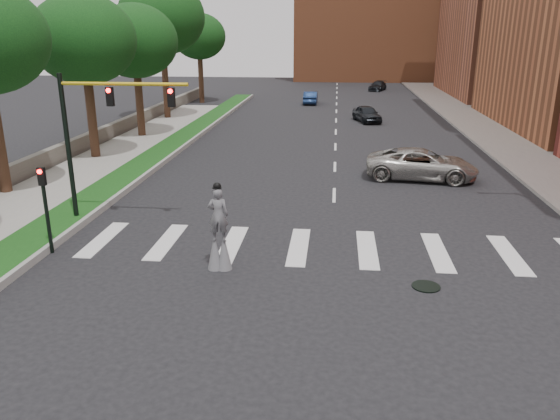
% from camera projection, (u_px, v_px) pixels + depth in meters
% --- Properties ---
extents(ground_plane, '(160.00, 160.00, 0.00)m').
position_uv_depth(ground_plane, '(332.00, 258.00, 19.60)').
color(ground_plane, black).
rests_on(ground_plane, ground).
extents(grass_median, '(2.00, 60.00, 0.25)m').
position_uv_depth(grass_median, '(176.00, 142.00, 39.57)').
color(grass_median, '#124012').
rests_on(grass_median, ground).
extents(median_curb, '(0.20, 60.00, 0.28)m').
position_uv_depth(median_curb, '(191.00, 142.00, 39.46)').
color(median_curb, gray).
rests_on(median_curb, ground).
extents(sidewalk_left, '(4.00, 60.00, 0.18)m').
position_uv_depth(sidewalk_left, '(74.00, 176.00, 30.42)').
color(sidewalk_left, gray).
rests_on(sidewalk_left, ground).
extents(sidewalk_right, '(5.00, 90.00, 0.18)m').
position_uv_depth(sidewalk_right, '(499.00, 136.00, 41.99)').
color(sidewalk_right, gray).
rests_on(sidewalk_right, ground).
extents(stone_wall, '(0.50, 56.00, 1.10)m').
position_uv_depth(stone_wall, '(114.00, 130.00, 41.86)').
color(stone_wall, '#5F5A51').
rests_on(stone_wall, ground).
extents(manhole, '(0.90, 0.90, 0.04)m').
position_uv_depth(manhole, '(426.00, 286.00, 17.41)').
color(manhole, black).
rests_on(manhole, ground).
extents(building_far, '(16.00, 22.00, 20.00)m').
position_uv_depth(building_far, '(524.00, 12.00, 65.39)').
color(building_far, '#A6583D').
rests_on(building_far, ground).
extents(building_backdrop, '(26.00, 14.00, 18.00)m').
position_uv_depth(building_backdrop, '(376.00, 23.00, 89.92)').
color(building_backdrop, '#AA5B35').
rests_on(building_backdrop, ground).
extents(traffic_signal, '(5.30, 0.23, 6.20)m').
position_uv_depth(traffic_signal, '(94.00, 125.00, 22.08)').
color(traffic_signal, black).
rests_on(traffic_signal, ground).
extents(secondary_signal, '(0.25, 0.21, 3.23)m').
position_uv_depth(secondary_signal, '(45.00, 202.00, 19.51)').
color(secondary_signal, black).
rests_on(secondary_signal, ground).
extents(stilt_performer, '(0.84, 0.54, 3.08)m').
position_uv_depth(stilt_performer, '(219.00, 234.00, 18.37)').
color(stilt_performer, '#362115').
rests_on(stilt_performer, ground).
extents(suv_crossing, '(6.28, 3.48, 1.66)m').
position_uv_depth(suv_crossing, '(422.00, 164.00, 29.90)').
color(suv_crossing, '#ACAAA3').
rests_on(suv_crossing, ground).
extents(car_near, '(2.84, 4.52, 1.44)m').
position_uv_depth(car_near, '(367.00, 114.00, 48.85)').
color(car_near, black).
rests_on(car_near, ground).
extents(car_mid, '(1.46, 4.19, 1.38)m').
position_uv_depth(car_mid, '(311.00, 98.00, 61.05)').
color(car_mid, navy).
rests_on(car_mid, ground).
extents(car_far, '(2.99, 4.58, 1.23)m').
position_uv_depth(car_far, '(378.00, 86.00, 74.58)').
color(car_far, black).
rests_on(car_far, ground).
extents(tree_2, '(6.27, 6.27, 9.97)m').
position_uv_depth(tree_2, '(83.00, 40.00, 32.60)').
color(tree_2, '#362115').
rests_on(tree_2, ground).
extents(tree_3, '(6.25, 6.25, 9.75)m').
position_uv_depth(tree_3, '(135.00, 41.00, 39.74)').
color(tree_3, '#362115').
rests_on(tree_3, ground).
extents(tree_4, '(7.62, 7.62, 12.20)m').
position_uv_depth(tree_4, '(161.00, 17.00, 47.82)').
color(tree_4, '#362115').
rests_on(tree_4, ground).
extents(tree_5, '(5.85, 5.85, 9.71)m').
position_uv_depth(tree_5, '(199.00, 37.00, 60.07)').
color(tree_5, '#362115').
rests_on(tree_5, ground).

